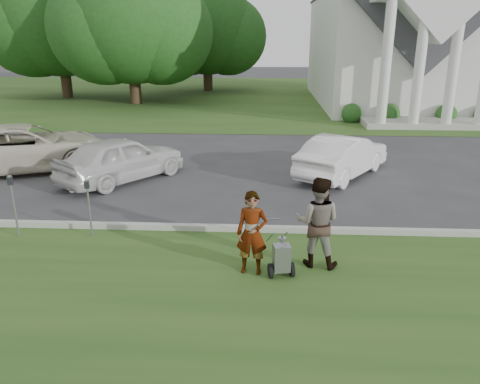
# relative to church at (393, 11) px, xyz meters

# --- Properties ---
(ground) EXTENTS (120.00, 120.00, 0.00)m
(ground) POSITION_rel_church_xyz_m (-9.00, -23.11, -5.94)
(ground) COLOR #333335
(ground) RESTS_ON ground
(grass_strip) EXTENTS (80.00, 7.00, 0.01)m
(grass_strip) POSITION_rel_church_xyz_m (-9.00, -26.11, -5.93)
(grass_strip) COLOR #274819
(grass_strip) RESTS_ON ground
(church_lawn) EXTENTS (80.00, 30.00, 0.01)m
(church_lawn) POSITION_rel_church_xyz_m (-9.00, 3.89, -5.93)
(church_lawn) COLOR #274819
(church_lawn) RESTS_ON ground
(curb) EXTENTS (80.00, 0.18, 0.15)m
(curb) POSITION_rel_church_xyz_m (-9.00, -22.56, -5.86)
(curb) COLOR #9E9E93
(curb) RESTS_ON ground
(church) EXTENTS (9.19, 19.00, 24.10)m
(church) POSITION_rel_church_xyz_m (0.00, 0.00, 0.00)
(church) COLOR white
(church) RESTS_ON ground
(tree_left) EXTENTS (10.63, 8.40, 9.71)m
(tree_left) POSITION_rel_church_xyz_m (-17.01, -1.13, -0.83)
(tree_left) COLOR #332316
(tree_left) RESTS_ON ground
(tree_far) EXTENTS (11.64, 9.20, 10.73)m
(tree_far) POSITION_rel_church_xyz_m (-23.01, 1.87, -0.25)
(tree_far) COLOR #332316
(tree_far) RESTS_ON ground
(tree_back) EXTENTS (9.61, 7.60, 8.89)m
(tree_back) POSITION_rel_church_xyz_m (-13.01, 6.87, -1.21)
(tree_back) COLOR #332316
(tree_back) RESTS_ON ground
(striping_cart) EXTENTS (0.58, 1.04, 0.91)m
(striping_cart) POSITION_rel_church_xyz_m (-7.82, -24.73, -5.55)
(striping_cart) COLOR black
(striping_cart) RESTS_ON ground
(person_left) EXTENTS (0.65, 0.46, 1.68)m
(person_left) POSITION_rel_church_xyz_m (-8.39, -24.59, -5.10)
(person_left) COLOR #999999
(person_left) RESTS_ON ground
(person_right) EXTENTS (1.05, 0.90, 1.88)m
(person_right) POSITION_rel_church_xyz_m (-7.09, -24.19, -5.00)
(person_right) COLOR #999999
(person_right) RESTS_ON ground
(parking_meter_near) EXTENTS (0.10, 0.09, 1.39)m
(parking_meter_near) POSITION_rel_church_xyz_m (-12.20, -23.04, -5.06)
(parking_meter_near) COLOR gray
(parking_meter_near) RESTS_ON ground
(parking_meter_far) EXTENTS (0.11, 0.10, 1.50)m
(parking_meter_far) POSITION_rel_church_xyz_m (-13.91, -23.16, -4.99)
(parking_meter_far) COLOR gray
(parking_meter_far) RESTS_ON ground
(car_a) EXTENTS (6.27, 4.63, 1.58)m
(car_a) POSITION_rel_church_xyz_m (-16.44, -17.52, -5.15)
(car_a) COLOR beige
(car_a) RESTS_ON ground
(car_b) EXTENTS (3.97, 4.44, 1.46)m
(car_b) POSITION_rel_church_xyz_m (-12.77, -18.59, -5.21)
(car_b) COLOR silver
(car_b) RESTS_ON ground
(car_d) EXTENTS (3.58, 4.31, 1.39)m
(car_d) POSITION_rel_church_xyz_m (-5.58, -17.69, -5.24)
(car_d) COLOR white
(car_d) RESTS_ON ground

